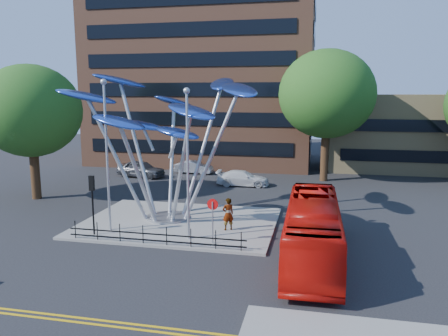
% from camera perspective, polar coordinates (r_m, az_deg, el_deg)
% --- Properties ---
extents(ground, '(120.00, 120.00, 0.00)m').
position_cam_1_polar(ground, '(22.30, -8.15, -11.79)').
color(ground, black).
rests_on(ground, ground).
extents(traffic_island, '(12.00, 9.00, 0.15)m').
position_cam_1_polar(traffic_island, '(27.94, -5.80, -7.09)').
color(traffic_island, slate).
rests_on(traffic_island, ground).
extents(double_yellow_near, '(40.00, 0.12, 0.01)m').
position_cam_1_polar(double_yellow_near, '(17.33, -15.43, -18.67)').
color(double_yellow_near, gold).
rests_on(double_yellow_near, ground).
extents(double_yellow_far, '(40.00, 0.12, 0.01)m').
position_cam_1_polar(double_yellow_far, '(17.10, -15.92, -19.11)').
color(double_yellow_far, gold).
rests_on(double_yellow_far, ground).
extents(brick_tower, '(25.00, 15.00, 30.00)m').
position_cam_1_polar(brick_tower, '(53.54, -2.44, 17.12)').
color(brick_tower, brown).
rests_on(brick_tower, ground).
extents(low_building_near, '(15.00, 8.00, 8.00)m').
position_cam_1_polar(low_building_near, '(50.31, 22.13, 4.33)').
color(low_building_near, tan).
rests_on(low_building_near, ground).
extents(tree_right, '(8.80, 8.80, 12.11)m').
position_cam_1_polar(tree_right, '(41.40, 13.28, 9.36)').
color(tree_right, black).
rests_on(tree_right, ground).
extents(tree_left, '(7.60, 7.60, 10.32)m').
position_cam_1_polar(tree_left, '(36.37, -23.95, 6.80)').
color(tree_left, black).
rests_on(tree_left, ground).
extents(leaf_sculpture, '(12.72, 9.54, 9.51)m').
position_cam_1_polar(leaf_sculpture, '(27.76, -7.72, 7.04)').
color(leaf_sculpture, '#9EA0A5').
rests_on(leaf_sculpture, traffic_island).
extents(street_lamp_left, '(0.36, 0.36, 8.80)m').
position_cam_1_polar(street_lamp_left, '(25.94, -15.11, 3.24)').
color(street_lamp_left, '#9EA0A5').
rests_on(street_lamp_left, traffic_island).
extents(street_lamp_right, '(0.36, 0.36, 8.30)m').
position_cam_1_polar(street_lamp_right, '(23.62, -4.79, 2.29)').
color(street_lamp_right, '#9EA0A5').
rests_on(street_lamp_right, traffic_island).
extents(traffic_light_island, '(0.28, 0.18, 3.42)m').
position_cam_1_polar(traffic_light_island, '(25.75, -16.85, -3.08)').
color(traffic_light_island, black).
rests_on(traffic_light_island, traffic_island).
extents(no_entry_sign_island, '(0.60, 0.10, 2.45)m').
position_cam_1_polar(no_entry_sign_island, '(23.44, -1.49, -5.93)').
color(no_entry_sign_island, '#9EA0A5').
rests_on(no_entry_sign_island, traffic_island).
extents(pedestrian_railing_front, '(10.00, 0.06, 1.00)m').
position_cam_1_polar(pedestrian_railing_front, '(23.94, -9.03, -8.87)').
color(pedestrian_railing_front, black).
rests_on(pedestrian_railing_front, traffic_island).
extents(red_bus, '(2.64, 10.77, 2.99)m').
position_cam_1_polar(red_bus, '(22.20, 11.50, -7.89)').
color(red_bus, '#B60E08').
rests_on(red_bus, ground).
extents(pedestrian, '(0.85, 0.77, 1.94)m').
position_cam_1_polar(pedestrian, '(25.84, 0.53, -6.03)').
color(pedestrian, gray).
rests_on(pedestrian, traffic_island).
extents(parked_car_left, '(5.03, 2.70, 1.63)m').
position_cam_1_polar(parked_car_left, '(43.46, -10.79, -0.12)').
color(parked_car_left, '#43444B').
rests_on(parked_car_left, ground).
extents(parked_car_mid, '(3.99, 1.56, 1.29)m').
position_cam_1_polar(parked_car_mid, '(44.80, -3.97, 0.11)').
color(parked_car_mid, '#B2B3BA').
rests_on(parked_car_mid, ground).
extents(parked_car_right, '(4.75, 2.16, 1.35)m').
position_cam_1_polar(parked_car_right, '(38.78, 2.47, -1.35)').
color(parked_car_right, silver).
rests_on(parked_car_right, ground).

